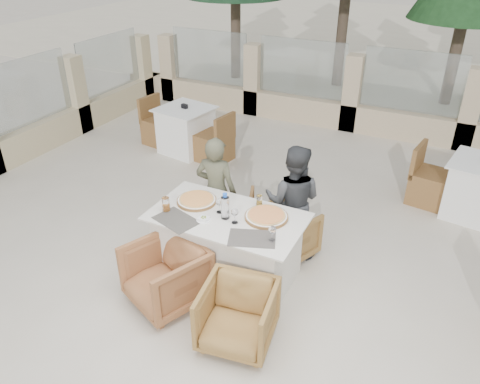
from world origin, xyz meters
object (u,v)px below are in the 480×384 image
at_px(wine_glass_near, 235,215).
at_px(armchair_far_left, 229,213).
at_px(bg_table_b, 479,190).
at_px(wine_glass_centre, 219,205).
at_px(armchair_far_right, 284,233).
at_px(dining_table, 228,246).
at_px(water_bottle, 225,206).
at_px(beer_glass_left, 166,204).
at_px(armchair_near_right, 237,316).
at_px(olive_dish, 204,218).
at_px(beer_glass_right, 259,201).
at_px(diner_left, 216,191).
at_px(pizza_left, 197,200).
at_px(diner_right, 293,201).
at_px(armchair_near_left, 166,275).
at_px(bg_table_a, 186,130).
at_px(wine_glass_corner, 272,233).
at_px(pizza_right, 266,216).

xyz_separation_m(wine_glass_near, armchair_far_left, (-0.51, 0.83, -0.59)).
relative_size(wine_glass_near, bg_table_b, 0.11).
xyz_separation_m(wine_glass_centre, armchair_far_right, (0.51, 0.59, -0.57)).
bearing_deg(dining_table, armchair_far_right, 56.40).
bearing_deg(dining_table, water_bottle, -86.96).
bearing_deg(beer_glass_left, armchair_near_right, -28.06).
height_order(wine_glass_centre, olive_dish, wine_glass_centre).
bearing_deg(wine_glass_centre, beer_glass_right, 43.31).
distance_m(wine_glass_near, diner_left, 0.87).
relative_size(dining_table, olive_dish, 14.55).
height_order(pizza_left, olive_dish, pizza_left).
bearing_deg(olive_dish, diner_right, 55.45).
xyz_separation_m(armchair_far_left, diner_left, (-0.05, -0.20, 0.40)).
height_order(armchair_far_left, diner_right, diner_right).
relative_size(olive_dish, armchair_near_left, 0.15).
bearing_deg(armchair_far_right, diner_left, 27.79).
relative_size(pizza_left, bg_table_b, 0.26).
distance_m(beer_glass_right, diner_left, 0.71).
relative_size(dining_table, bg_table_b, 0.98).
distance_m(armchair_far_left, diner_left, 0.45).
distance_m(wine_glass_centre, diner_left, 0.65).
distance_m(armchair_near_left, bg_table_a, 3.71).
xyz_separation_m(dining_table, wine_glass_centre, (-0.10, 0.03, 0.48)).
distance_m(water_bottle, bg_table_b, 3.54).
height_order(wine_glass_corner, beer_glass_right, wine_glass_corner).
bearing_deg(bg_table_b, armchair_far_left, -137.92).
bearing_deg(beer_glass_left, wine_glass_corner, -0.34).
xyz_separation_m(diner_left, diner_right, (0.89, 0.18, 0.00)).
height_order(beer_glass_left, diner_right, diner_right).
distance_m(diner_right, bg_table_a, 3.22).
relative_size(pizza_right, armchair_near_right, 0.67).
bearing_deg(water_bottle, diner_right, 59.92).
bearing_deg(wine_glass_corner, armchair_far_right, 102.27).
height_order(pizza_left, bg_table_b, pizza_left).
bearing_deg(pizza_left, bg_table_b, 41.08).
xyz_separation_m(wine_glass_corner, bg_table_b, (1.78, 2.74, -0.48)).
xyz_separation_m(wine_glass_corner, beer_glass_right, (-0.37, 0.53, -0.03)).
bearing_deg(bg_table_a, wine_glass_centre, -42.26).
bearing_deg(bg_table_b, diner_left, -135.61).
distance_m(olive_dish, diner_left, 0.78).
distance_m(water_bottle, beer_glass_left, 0.64).
relative_size(wine_glass_near, armchair_far_left, 0.31).
bearing_deg(pizza_left, water_bottle, -18.76).
bearing_deg(diner_left, armchair_near_left, 86.34).
relative_size(pizza_right, armchair_far_left, 0.74).
xyz_separation_m(dining_table, bg_table_a, (-2.15, 2.60, 0.00)).
bearing_deg(armchair_near_right, beer_glass_right, 96.60).
xyz_separation_m(beer_glass_right, diner_left, (-0.65, 0.22, -0.16)).
xyz_separation_m(wine_glass_corner, bg_table_a, (-2.74, 2.80, -0.48)).
xyz_separation_m(wine_glass_centre, beer_glass_left, (-0.51, -0.22, -0.01)).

